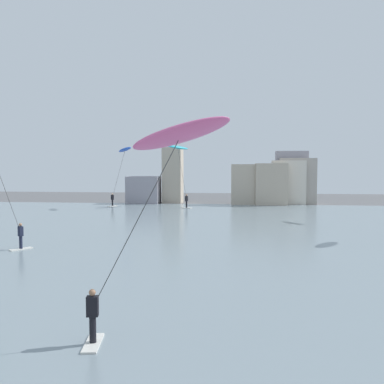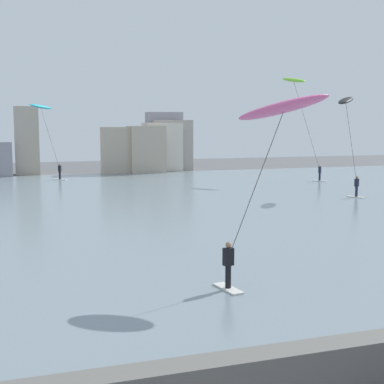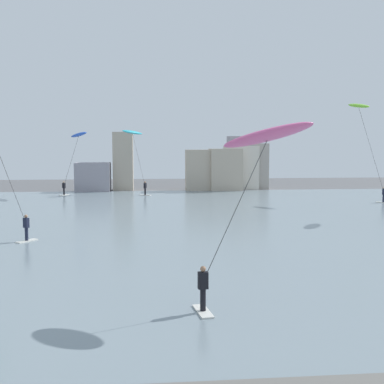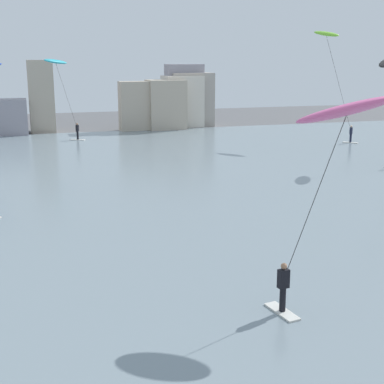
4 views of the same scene
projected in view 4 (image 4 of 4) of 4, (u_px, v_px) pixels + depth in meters
The scene contains 5 objects.
water_bay at pixel (170, 182), 35.93m from camera, with size 84.00×52.00×0.10m, color gray.
far_shore_buildings at pixel (144, 102), 62.09m from camera, with size 25.17×5.14×7.64m.
kitesurfer_cyan at pixel (57, 67), 54.25m from camera, with size 3.73×5.23×7.82m.
kitesurfer_pink at pixel (342, 126), 17.44m from camera, with size 4.51×2.66×6.89m.
kitesurfer_lime at pixel (330, 47), 50.56m from camera, with size 3.82×3.68×10.30m.
Camera 4 is at (-9.08, -3.19, 7.89)m, focal length 51.86 mm.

